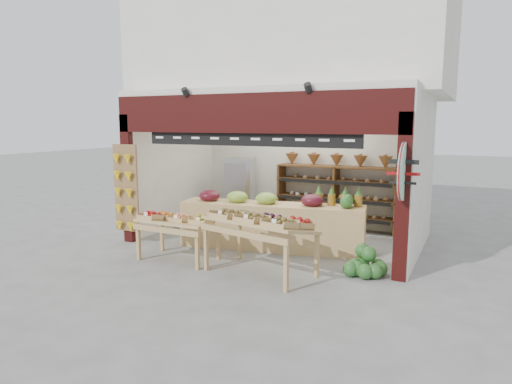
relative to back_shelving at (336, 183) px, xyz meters
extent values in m
plane|color=slate|center=(-0.81, -1.97, -1.10)|extent=(60.00, 60.00, 0.00)
cube|color=white|center=(-0.81, 0.32, 0.40)|extent=(5.76, 0.18, 3.00)
cube|color=white|center=(-3.60, -1.37, 0.40)|extent=(0.18, 3.38, 3.00)
cube|color=white|center=(1.98, -1.37, 0.40)|extent=(0.18, 3.38, 3.00)
cube|color=white|center=(-0.81, -1.37, 1.96)|extent=(5.76, 3.38, 0.12)
cube|color=white|center=(-0.81, -0.27, 3.10)|extent=(6.36, 4.60, 2.40)
cube|color=black|center=(-0.81, -3.02, 1.55)|extent=(5.70, 0.14, 0.70)
cube|color=black|center=(-3.56, -3.02, 0.22)|extent=(0.22, 0.14, 2.65)
cube|color=black|center=(1.94, -3.02, 0.22)|extent=(0.22, 0.14, 2.65)
cube|color=black|center=(-0.81, -2.99, 1.10)|extent=(4.20, 0.05, 0.26)
cylinder|color=white|center=(-0.71, -2.92, 1.35)|extent=(0.34, 0.05, 0.34)
cube|color=olive|center=(-3.54, -3.11, 0.05)|extent=(0.60, 0.04, 1.80)
cylinder|color=#BEEFD2|center=(1.94, -3.11, 0.65)|extent=(0.04, 0.90, 0.90)
cylinder|color=maroon|center=(1.94, -3.13, 0.65)|extent=(0.01, 0.92, 0.92)
cube|color=brown|center=(-1.38, 0.00, -0.36)|extent=(0.05, 0.46, 1.48)
cube|color=brown|center=(0.00, 0.00, -0.36)|extent=(0.05, 0.46, 1.48)
cube|color=brown|center=(1.38, 0.00, -0.36)|extent=(0.05, 0.46, 1.48)
cube|color=brown|center=(0.00, 0.00, -0.78)|extent=(2.77, 0.46, 0.04)
cube|color=brown|center=(0.00, 0.00, -0.36)|extent=(2.77, 0.46, 0.04)
cube|color=brown|center=(0.00, 0.00, 0.05)|extent=(2.77, 0.46, 0.04)
cube|color=brown|center=(0.00, 0.00, 0.37)|extent=(2.77, 0.46, 0.04)
cone|color=brown|center=(-1.11, 0.00, 0.51)|extent=(0.32, 0.32, 0.28)
cone|color=brown|center=(-0.55, 0.00, 0.51)|extent=(0.32, 0.32, 0.28)
cone|color=brown|center=(0.00, 0.00, 0.51)|extent=(0.32, 0.32, 0.28)
cone|color=brown|center=(0.55, 0.00, 0.51)|extent=(0.32, 0.32, 0.28)
cone|color=brown|center=(1.11, 0.00, 0.51)|extent=(0.32, 0.32, 0.28)
cube|color=#B0B2B7|center=(-2.31, -0.37, -0.29)|extent=(0.75, 0.75, 1.62)
cube|color=silver|center=(-3.04, -1.58, -0.94)|extent=(0.40, 0.33, 0.32)
cube|color=silver|center=(-2.99, -1.58, -0.65)|extent=(0.36, 0.30, 0.26)
cube|color=#144E20|center=(-2.50, -1.75, -0.97)|extent=(0.38, 0.31, 0.26)
cube|color=silver|center=(-2.45, -1.35, -0.98)|extent=(0.35, 0.28, 0.25)
cube|color=tan|center=(-0.65, -2.22, -0.65)|extent=(3.69, 1.32, 0.91)
ellipsoid|color=#59141E|center=(-1.94, -2.45, -0.10)|extent=(0.44, 0.40, 0.24)
ellipsoid|color=#8CB23F|center=(-1.35, -2.34, -0.10)|extent=(0.44, 0.40, 0.24)
ellipsoid|color=#8CB23F|center=(-0.75, -2.24, -0.10)|extent=(0.44, 0.40, 0.24)
ellipsoid|color=#59141E|center=(0.14, -2.08, -0.10)|extent=(0.44, 0.40, 0.24)
cylinder|color=olive|center=(0.21, -1.92, -0.09)|extent=(0.15, 0.15, 0.22)
cylinder|color=olive|center=(0.46, -1.87, -0.09)|extent=(0.15, 0.15, 0.22)
cylinder|color=olive|center=(0.71, -1.83, -0.09)|extent=(0.15, 0.15, 0.22)
cylinder|color=olive|center=(0.95, -1.78, -0.09)|extent=(0.15, 0.15, 0.22)
cube|color=tan|center=(-1.87, -3.65, -0.44)|extent=(1.42, 0.81, 0.21)
cube|color=tan|center=(-2.53, -3.97, -0.82)|extent=(0.06, 0.06, 0.56)
cube|color=tan|center=(-1.23, -3.99, -0.82)|extent=(0.06, 0.06, 0.56)
cube|color=tan|center=(-2.51, -3.30, -0.82)|extent=(0.06, 0.06, 0.56)
cube|color=tan|center=(-1.22, -3.32, -0.82)|extent=(0.06, 0.06, 0.56)
cube|color=tan|center=(-0.19, -3.70, -0.28)|extent=(1.93, 1.33, 0.25)
cube|color=tan|center=(-1.08, -3.95, -0.74)|extent=(0.07, 0.07, 0.72)
cube|color=tan|center=(0.52, -4.30, -0.74)|extent=(0.07, 0.07, 0.72)
cube|color=tan|center=(-0.90, -3.10, -0.74)|extent=(0.07, 0.07, 0.72)
cube|color=tan|center=(0.71, -3.45, -0.74)|extent=(0.07, 0.07, 0.72)
sphere|color=#1C4717|center=(1.31, -3.13, -0.97)|extent=(0.25, 0.25, 0.25)
sphere|color=#1C4717|center=(1.58, -3.13, -0.97)|extent=(0.25, 0.25, 0.25)
sphere|color=#1C4717|center=(1.31, -2.86, -0.97)|extent=(0.25, 0.25, 0.25)
sphere|color=#1C4717|center=(1.58, -2.86, -0.97)|extent=(0.25, 0.25, 0.25)
sphere|color=#1C4717|center=(1.44, -2.99, -0.75)|extent=(0.25, 0.25, 0.25)
sphere|color=#1C4717|center=(1.44, -3.22, -0.97)|extent=(0.25, 0.25, 0.25)
sphere|color=#1C4717|center=(1.22, -2.99, -0.97)|extent=(0.25, 0.25, 0.25)
sphere|color=#1C4717|center=(1.31, -2.84, -0.75)|extent=(0.25, 0.25, 0.25)
sphere|color=#1C4717|center=(1.62, -2.96, -0.97)|extent=(0.25, 0.25, 0.25)
sphere|color=#1C4717|center=(1.20, -3.20, -0.97)|extent=(0.25, 0.25, 0.25)
camera|label=1|loc=(2.95, -10.29, 1.38)|focal=32.00mm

